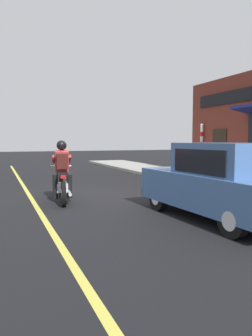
# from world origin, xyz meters

# --- Properties ---
(ground_plane) EXTENTS (80.00, 80.00, 0.00)m
(ground_plane) POSITION_xyz_m (0.00, 0.00, 0.00)
(ground_plane) COLOR black
(sidewalk_curb) EXTENTS (2.60, 22.00, 0.14)m
(sidewalk_curb) POSITION_xyz_m (4.86, 3.00, 0.07)
(sidewalk_curb) COLOR #9E9B93
(sidewalk_curb) RESTS_ON ground
(lane_stripe) EXTENTS (0.12, 19.80, 0.01)m
(lane_stripe) POSITION_xyz_m (-1.80, 3.00, 0.00)
(lane_stripe) COLOR #D1C64C
(lane_stripe) RESTS_ON ground
(motorcycle_with_rider) EXTENTS (0.64, 2.01, 1.62)m
(motorcycle_with_rider) POSITION_xyz_m (-1.08, -0.36, 0.68)
(motorcycle_with_rider) COLOR black
(motorcycle_with_rider) RESTS_ON ground
(car_hatchback) EXTENTS (1.85, 3.86, 1.57)m
(car_hatchback) POSITION_xyz_m (1.57, -3.49, 0.77)
(car_hatchback) COLOR black
(car_hatchback) RESTS_ON ground
(fire_hydrant) EXTENTS (0.36, 0.24, 0.88)m
(fire_hydrant) POSITION_xyz_m (3.94, 1.44, 0.57)
(fire_hydrant) COLOR red
(fire_hydrant) RESTS_ON sidewalk_curb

